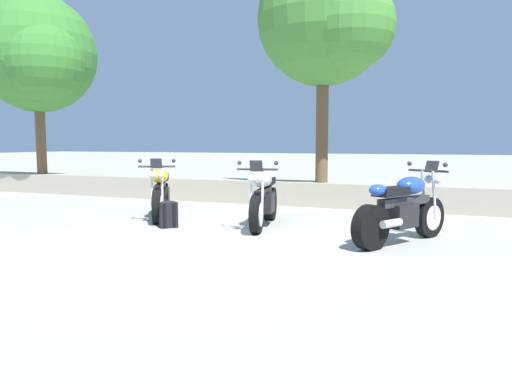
{
  "coord_description": "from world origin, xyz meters",
  "views": [
    {
      "loc": [
        3.57,
        -6.13,
        1.45
      ],
      "look_at": [
        0.59,
        1.2,
        0.65
      ],
      "focal_mm": 34.14,
      "sensor_mm": 36.0,
      "label": 1
    }
  ],
  "objects_px": {
    "leafy_tree_mid_left": "(329,21)",
    "rider_backpack": "(168,214)",
    "motorcycle_silver_centre": "(263,199)",
    "motorcycle_blue_far_right": "(403,210)",
    "leafy_tree_far_left": "(39,56)",
    "motorcycle_yellow_near_left": "(160,193)"
  },
  "relations": [
    {
      "from": "motorcycle_silver_centre",
      "to": "leafy_tree_far_left",
      "type": "bearing_deg",
      "value": 160.01
    },
    {
      "from": "motorcycle_silver_centre",
      "to": "leafy_tree_mid_left",
      "type": "bearing_deg",
      "value": 82.62
    },
    {
      "from": "leafy_tree_far_left",
      "to": "motorcycle_silver_centre",
      "type": "bearing_deg",
      "value": -19.99
    },
    {
      "from": "rider_backpack",
      "to": "leafy_tree_far_left",
      "type": "xyz_separation_m",
      "value": [
        -6.5,
        3.63,
        3.67
      ]
    },
    {
      "from": "motorcycle_blue_far_right",
      "to": "leafy_tree_mid_left",
      "type": "bearing_deg",
      "value": 119.81
    },
    {
      "from": "motorcycle_silver_centre",
      "to": "leafy_tree_mid_left",
      "type": "xyz_separation_m",
      "value": [
        0.38,
        2.95,
        3.63
      ]
    },
    {
      "from": "rider_backpack",
      "to": "leafy_tree_far_left",
      "type": "bearing_deg",
      "value": 150.83
    },
    {
      "from": "leafy_tree_mid_left",
      "to": "rider_backpack",
      "type": "bearing_deg",
      "value": -116.62
    },
    {
      "from": "motorcycle_silver_centre",
      "to": "leafy_tree_mid_left",
      "type": "height_order",
      "value": "leafy_tree_mid_left"
    },
    {
      "from": "motorcycle_silver_centre",
      "to": "rider_backpack",
      "type": "bearing_deg",
      "value": -153.5
    },
    {
      "from": "motorcycle_silver_centre",
      "to": "motorcycle_blue_far_right",
      "type": "relative_size",
      "value": 1.09
    },
    {
      "from": "motorcycle_blue_far_right",
      "to": "rider_backpack",
      "type": "height_order",
      "value": "motorcycle_blue_far_right"
    },
    {
      "from": "motorcycle_blue_far_right",
      "to": "motorcycle_yellow_near_left",
      "type": "bearing_deg",
      "value": 171.55
    },
    {
      "from": "motorcycle_silver_centre",
      "to": "motorcycle_blue_far_right",
      "type": "xyz_separation_m",
      "value": [
        2.39,
        -0.55,
        0.0
      ]
    },
    {
      "from": "motorcycle_silver_centre",
      "to": "motorcycle_blue_far_right",
      "type": "bearing_deg",
      "value": -12.9
    },
    {
      "from": "motorcycle_yellow_near_left",
      "to": "motorcycle_blue_far_right",
      "type": "xyz_separation_m",
      "value": [
        4.58,
        -0.68,
        0.0
      ]
    },
    {
      "from": "motorcycle_yellow_near_left",
      "to": "leafy_tree_mid_left",
      "type": "xyz_separation_m",
      "value": [
        2.58,
        2.82,
        3.63
      ]
    },
    {
      "from": "leafy_tree_mid_left",
      "to": "leafy_tree_far_left",
      "type": "bearing_deg",
      "value": -179.6
    },
    {
      "from": "leafy_tree_far_left",
      "to": "leafy_tree_mid_left",
      "type": "distance_m",
      "value": 8.35
    },
    {
      "from": "rider_backpack",
      "to": "motorcycle_blue_far_right",
      "type": "bearing_deg",
      "value": 2.72
    },
    {
      "from": "motorcycle_yellow_near_left",
      "to": "motorcycle_silver_centre",
      "type": "distance_m",
      "value": 2.2
    },
    {
      "from": "leafy_tree_far_left",
      "to": "motorcycle_yellow_near_left",
      "type": "bearing_deg",
      "value": -25.58
    }
  ]
}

